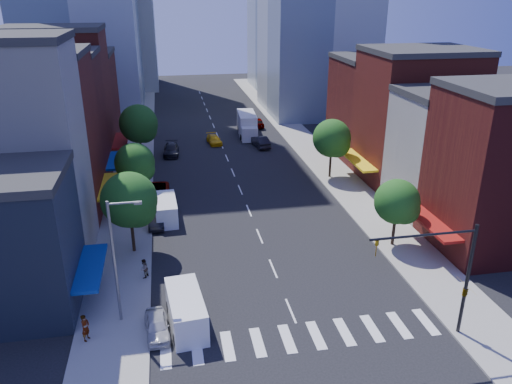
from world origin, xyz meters
TOP-DOWN VIEW (x-y plane):
  - ground at (0.00, 0.00)m, footprint 220.00×220.00m
  - sidewalk_left at (-12.50, 40.00)m, footprint 5.00×120.00m
  - sidewalk_right at (12.50, 40.00)m, footprint 5.00×120.00m
  - crosswalk at (0.00, -3.00)m, footprint 19.00×3.00m
  - bldg_left_1 at (-21.00, 12.00)m, footprint 12.00×8.00m
  - bldg_left_2 at (-21.00, 20.50)m, footprint 12.00×9.00m
  - bldg_left_3 at (-21.00, 29.00)m, footprint 12.00×8.00m
  - bldg_left_4 at (-21.00, 37.50)m, footprint 12.00×9.00m
  - bldg_left_5 at (-21.00, 47.00)m, footprint 12.00×10.00m
  - bldg_right_0 at (21.00, 6.50)m, footprint 12.00×9.00m
  - bldg_right_1 at (21.00, 15.00)m, footprint 12.00×8.00m
  - bldg_right_2 at (21.00, 24.00)m, footprint 12.00×10.00m
  - bldg_right_3 at (21.00, 34.00)m, footprint 12.00×10.00m
  - traffic_signal at (9.94, -4.50)m, footprint 7.24×2.24m
  - streetlight at (-11.81, 1.00)m, footprint 2.25×0.25m
  - tree_left_near at (-11.35, 10.92)m, footprint 4.80×4.80m
  - tree_left_mid at (-11.35, 21.92)m, footprint 4.20×4.20m
  - tree_left_far at (-11.35, 35.92)m, footprint 5.00×5.00m
  - tree_right_near at (11.65, 7.92)m, footprint 4.00×4.00m
  - tree_right_far at (11.65, 25.92)m, footprint 4.60×4.60m
  - parked_car_front at (-9.50, -0.91)m, footprint 1.88×3.95m
  - parked_car_second at (-9.50, 16.21)m, footprint 1.61×4.28m
  - parked_car_third at (-9.50, 22.99)m, footprint 2.90×5.69m
  - parked_car_rear at (-7.50, 38.92)m, footprint 2.41×5.25m
  - cargo_van_near at (-7.49, -0.40)m, footprint 2.75×5.75m
  - cargo_van_far at (-8.57, 17.23)m, footprint 2.32×5.31m
  - taxi at (-1.00, 43.24)m, footprint 2.29×4.57m
  - traffic_car_oncoming at (5.56, 40.37)m, footprint 2.30×5.07m
  - traffic_car_far at (7.23, 51.85)m, footprint 1.95×4.71m
  - box_truck at (4.68, 46.82)m, footprint 3.18×8.82m
  - pedestrian_near at (-14.07, -0.85)m, footprint 0.71×0.82m
  - pedestrian_far at (-10.50, 6.33)m, footprint 0.91×0.98m

SIDE VIEW (x-z plane):
  - ground at x=0.00m, z-range 0.00..0.00m
  - crosswalk at x=0.00m, z-range 0.00..0.01m
  - sidewalk_left at x=-12.50m, z-range 0.00..0.15m
  - sidewalk_right at x=12.50m, z-range 0.00..0.15m
  - taxi at x=-1.00m, z-range 0.00..1.28m
  - parked_car_front at x=-9.50m, z-range 0.00..1.31m
  - parked_car_second at x=-9.50m, z-range 0.00..1.39m
  - parked_car_rear at x=-7.50m, z-range 0.00..1.49m
  - parked_car_third at x=-9.50m, z-range 0.00..1.54m
  - traffic_car_far at x=7.23m, z-range 0.00..1.59m
  - traffic_car_oncoming at x=5.56m, z-range 0.00..1.61m
  - pedestrian_far at x=-10.50m, z-range 0.15..1.75m
  - cargo_van_far at x=-8.57m, z-range -0.01..2.22m
  - pedestrian_near at x=-14.07m, z-range 0.15..2.06m
  - cargo_van_near at x=-7.49m, z-range -0.01..2.36m
  - box_truck at x=4.68m, z-range -0.09..3.39m
  - traffic_signal at x=9.94m, z-range 0.16..8.16m
  - tree_right_near at x=11.65m, z-range 1.09..7.29m
  - tree_left_mid at x=-11.35m, z-range 1.20..7.85m
  - tree_right_far at x=11.65m, z-range 1.26..8.46m
  - tree_left_near at x=-11.35m, z-range 1.22..8.52m
  - tree_left_far at x=-11.35m, z-range 1.33..9.08m
  - streetlight at x=-11.81m, z-range 0.78..9.78m
  - bldg_right_1 at x=21.00m, z-range 0.00..12.00m
  - bldg_left_5 at x=-21.00m, z-range 0.00..13.00m
  - bldg_right_3 at x=21.00m, z-range 0.00..13.00m
  - bldg_right_0 at x=21.00m, z-range 0.00..14.00m
  - bldg_left_3 at x=-21.00m, z-range 0.00..15.00m
  - bldg_right_2 at x=21.00m, z-range 0.00..15.00m
  - bldg_left_2 at x=-21.00m, z-range 0.00..16.00m
  - bldg_left_4 at x=-21.00m, z-range 0.00..17.00m
  - bldg_left_1 at x=-21.00m, z-range 0.00..18.00m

